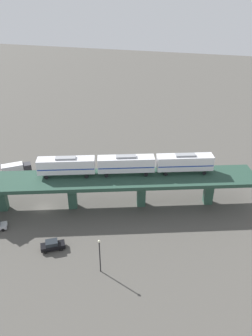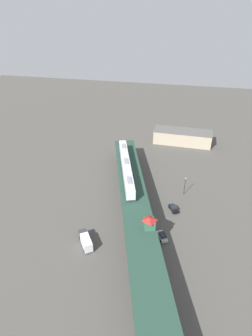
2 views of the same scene
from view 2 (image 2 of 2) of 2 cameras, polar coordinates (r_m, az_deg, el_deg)
ground_plane at (r=83.94m, az=1.97°, el=-11.35°), size 400.00×400.00×0.00m
elevated_viaduct at (r=79.88m, az=2.06°, el=-8.07°), size 38.49×89.56×7.19m
subway_train at (r=93.13m, az=0.00°, el=0.56°), size 15.00×36.02×4.45m
signal_hut at (r=69.91m, az=5.13°, el=-11.71°), size 4.11×4.11×3.40m
street_car_silver at (r=78.23m, az=7.92°, el=-14.47°), size 3.75×4.71×1.89m
street_car_black at (r=88.44m, az=10.31°, el=-8.63°), size 3.82×4.70×1.89m
delivery_truck at (r=75.99m, az=-8.78°, el=-15.33°), size 6.13×7.10×3.20m
street_lamp at (r=95.07m, az=12.70°, el=-3.55°), size 0.44×0.44×6.94m
warehouse_building at (r=135.78m, az=12.17°, el=6.65°), size 28.62×10.37×6.80m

